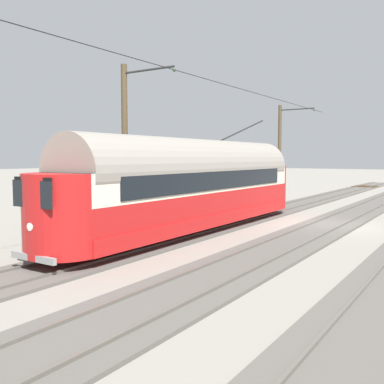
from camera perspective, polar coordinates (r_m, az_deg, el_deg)
The scene contains 7 objects.
ground_plane at distance 23.27m, azimuth 17.48°, elevation -4.23°, with size 220.00×220.00×0.00m, color gray.
track_adjacent_siding at distance 23.56m, azimuth 17.69°, elevation -3.99°, with size 2.80×80.00×0.18m.
track_third_siding at distance 25.17m, azimuth 7.53°, elevation -3.28°, with size 2.80×80.00×0.18m.
vintage_streetcar at distance 20.02m, azimuth 0.53°, elevation 1.11°, with size 2.65×17.87×5.48m.
catenary_pole_foreground at distance 36.37m, azimuth 11.48°, elevation 5.32°, with size 3.02×0.28×7.67m.
catenary_pole_mid_near at distance 20.30m, azimuth -8.60°, elevation 6.02°, with size 3.02×0.28×7.67m.
overhead_wire_run at distance 19.60m, azimuth -1.11°, elevation 15.30°, with size 2.82×41.26×0.18m.
Camera 1 is at (-6.20, 22.16, 3.48)m, focal length 40.84 mm.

